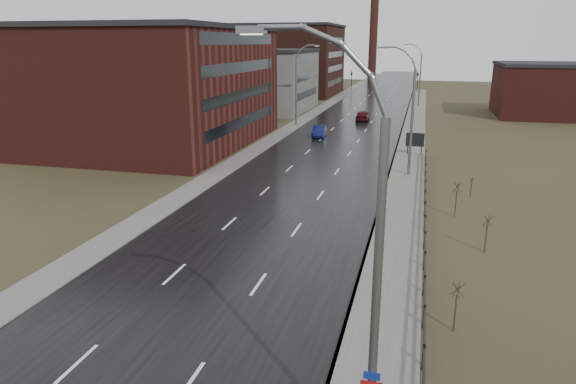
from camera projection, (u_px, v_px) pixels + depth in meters
The scene contains 23 objects.
road at pixel (349, 130), 70.74m from camera, with size 14.00×300.00×0.06m, color black.
sidewalk_right at pixel (405, 178), 45.43m from camera, with size 3.20×180.00×0.18m, color #595651.
curb_right at pixel (388, 177), 45.79m from camera, with size 0.16×180.00×0.18m, color slate.
sidewalk_left at pixel (291, 127), 72.72m from camera, with size 2.40×260.00×0.12m, color #595651.
warehouse_near at pixel (154, 86), 60.00m from camera, with size 22.44×28.56×13.50m.
warehouse_mid at pixel (263, 80), 90.34m from camera, with size 16.32×20.40×10.50m.
warehouse_far at pixel (281, 60), 118.70m from camera, with size 26.52×24.48×15.50m.
building_right at pixel (556, 90), 82.64m from camera, with size 18.36×16.32×8.50m.
smokestack at pixel (374, 28), 151.41m from camera, with size 2.70×2.70×30.70m.
streetlight_main at pixel (365, 270), 13.13m from camera, with size 3.91×0.29×12.11m.
streetlight_right_mid at pixel (409, 112), 44.76m from camera, with size 3.36×0.28×11.35m.
streetlight_left at pixel (298, 85), 72.83m from camera, with size 3.36×0.28×11.35m.
streetlight_right_far at pixel (419, 75), 94.90m from camera, with size 3.36×0.28×11.35m.
guardrail at pixel (425, 241), 29.34m from camera, with size 0.10×53.05×1.10m.
shrub_c at pixel (456, 305), 21.24m from camera, with size 0.54×0.57×2.27m.
shrub_d at pixel (486, 233), 29.31m from camera, with size 0.54×0.57×2.27m.
shrub_e at pixel (456, 198), 35.32m from camera, with size 0.59×0.63×2.51m.
shrub_f at pixel (471, 186), 40.12m from camera, with size 0.38×0.40×1.56m.
billboard at pixel (415, 141), 54.13m from camera, with size 1.89×0.17×2.49m.
traffic_light_left at pixel (352, 72), 127.10m from camera, with size 0.58×2.73×5.30m.
traffic_light_right at pixel (418, 73), 123.23m from camera, with size 0.58×2.73×5.30m.
car_near at pixel (319, 132), 65.22m from camera, with size 1.53×4.38×1.44m, color #0D1444.
car_far at pixel (363, 116), 78.51m from camera, with size 1.93×4.80×1.64m, color #420B0D.
Camera 1 is at (9.61, -10.15, 11.69)m, focal length 32.00 mm.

